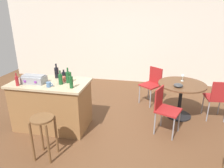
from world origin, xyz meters
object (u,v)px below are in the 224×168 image
Objects in this scene: folding_chair_near at (165,107)px; cup_1 at (49,84)px; wooden_stool at (43,128)px; dining_table at (181,91)px; wine_glass at (183,76)px; bottle_0 at (61,79)px; bottle_1 at (71,82)px; toolbox at (34,79)px; bottle_2 at (17,81)px; cup_0 at (63,79)px; bottle_3 at (68,77)px; bottle_4 at (57,72)px; serving_bowl at (178,85)px; kitchen_island at (52,104)px; folding_chair_left at (152,83)px; bottle_5 at (64,75)px; folding_chair_far at (217,97)px.

cup_1 reaches higher than folding_chair_near.
wooden_stool is 2.78m from dining_table.
dining_table is 6.66× the size of wine_glass.
bottle_0 is 0.29m from bottle_1.
bottle_2 is (-0.20, -0.19, 0.02)m from toolbox.
bottle_3 is at bearing -21.43° from cup_0.
wine_glass is at bearing 18.36° from bottle_4.
folding_chair_near is at bearing -118.27° from serving_bowl.
wooden_stool is 0.72× the size of dining_table.
folding_chair_near is 3.09× the size of bottle_4.
bottle_1 reaches higher than folding_chair_near.
wine_glass is at bearing 83.50° from dining_table.
kitchen_island is 7.81× the size of serving_bowl.
bottle_0 is (-1.59, -1.53, 0.49)m from folding_chair_left.
bottle_5 is 0.45m from cup_1.
serving_bowl is (2.35, 0.69, 0.32)m from kitchen_island.
bottle_4 is (-2.42, -0.64, 0.46)m from dining_table.
bottle_3 is at bearing 21.72° from bottle_2.
kitchen_island is 0.60m from bottle_5.
kitchen_island is at bearing -94.70° from bottle_4.
cup_0 reaches higher than folding_chair_left.
serving_bowl is at bearing -57.30° from folding_chair_left.
wooden_stool is 5.78× the size of cup_1.
bottle_4 reaches higher than serving_bowl.
folding_chair_left is 6.08× the size of wine_glass.
folding_chair_far is 3.08× the size of bottle_3.
cup_1 is at bearing -64.06° from kitchen_island.
bottle_4 is (-0.49, 0.46, -0.00)m from bottle_1.
toolbox reaches higher than kitchen_island.
folding_chair_near is 2.13m from bottle_4.
bottle_0 is 1.11× the size of bottle_2.
kitchen_island reaches higher than wine_glass.
folding_chair_far is 3.27m from cup_1.
folding_chair_far is (0.71, -0.01, -0.05)m from dining_table.
folding_chair_left is at bearing 136.97° from dining_table.
bottle_0 is 0.91× the size of bottle_4.
bottle_1 is 0.67m from bottle_4.
wooden_stool is 2.71× the size of bottle_0.
kitchen_island reaches higher than folding_chair_left.
bottle_3 is at bearing -157.51° from dining_table.
folding_chair_left is at bearing 40.56° from cup_0.
folding_chair_left is 2.13m from bottle_5.
dining_table is 2.39m from cup_0.
folding_chair_near is 0.99m from wine_glass.
wooden_stool is 2.79m from folding_chair_left.
cup_1 is at bearing -135.73° from folding_chair_left.
bottle_4 is (0.27, 0.36, 0.04)m from toolbox.
bottle_4 is at bearing 100.30° from cup_1.
wine_glass is (1.95, 1.27, -0.18)m from bottle_1.
kitchen_island is 11.84× the size of cup_1.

